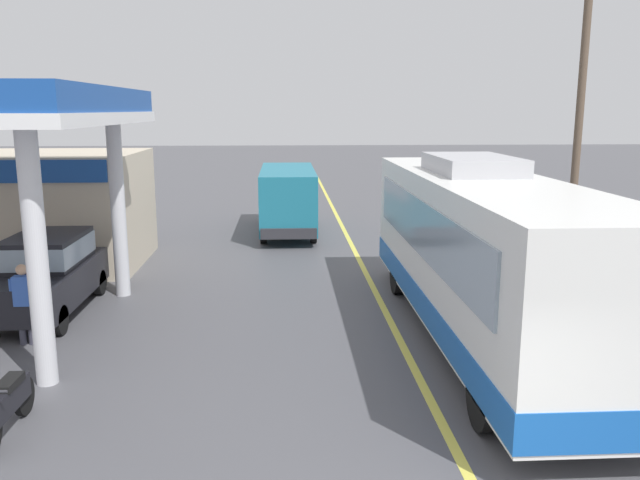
{
  "coord_description": "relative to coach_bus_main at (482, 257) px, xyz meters",
  "views": [
    {
      "loc": [
        -2.35,
        -4.97,
        4.66
      ],
      "look_at": [
        -1.5,
        10.0,
        1.6
      ],
      "focal_mm": 36.07,
      "sensor_mm": 36.0,
      "label": 1
    }
  ],
  "objects": [
    {
      "name": "ground",
      "position": [
        -1.67,
        12.45,
        -1.72
      ],
      "size": [
        120.0,
        120.0,
        0.0
      ],
      "primitive_type": "plane",
      "color": "#4C4C51"
    },
    {
      "name": "pedestrian_near_pump",
      "position": [
        -9.22,
        0.1,
        -0.79
      ],
      "size": [
        0.55,
        0.22,
        1.66
      ],
      "color": "#33333F",
      "rests_on": "ground"
    },
    {
      "name": "utility_pole_roadside",
      "position": [
        4.98,
        6.86,
        2.78
      ],
      "size": [
        1.8,
        0.24,
        8.63
      ],
      "color": "brown",
      "rests_on": "ground"
    },
    {
      "name": "motorcycle_parked_forecourt",
      "position": [
        -8.08,
        -3.6,
        -1.28
      ],
      "size": [
        0.55,
        1.8,
        0.92
      ],
      "color": "black",
      "rests_on": "ground"
    },
    {
      "name": "lane_divider_stripe",
      "position": [
        -1.67,
        7.45,
        -1.72
      ],
      "size": [
        0.16,
        50.0,
        0.01
      ],
      "primitive_type": "cube",
      "color": "#D8CC4C",
      "rests_on": "ground"
    },
    {
      "name": "coach_bus_main",
      "position": [
        0.0,
        0.0,
        0.0
      ],
      "size": [
        2.6,
        11.04,
        3.69
      ],
      "color": "white",
      "rests_on": "ground"
    },
    {
      "name": "minibus_opposing_lane",
      "position": [
        -3.87,
        11.79,
        -0.25
      ],
      "size": [
        2.04,
        6.13,
        2.44
      ],
      "color": "teal",
      "rests_on": "ground"
    },
    {
      "name": "car_at_pump",
      "position": [
        -9.51,
        2.21,
        -0.71
      ],
      "size": [
        1.7,
        4.2,
        1.82
      ],
      "color": "black",
      "rests_on": "ground"
    }
  ]
}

